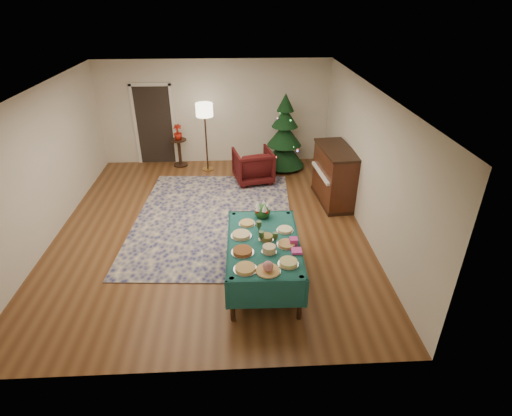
{
  "coord_description": "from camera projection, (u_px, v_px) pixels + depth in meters",
  "views": [
    {
      "loc": [
        0.54,
        -6.93,
        4.21
      ],
      "look_at": [
        0.85,
        -1.05,
        0.97
      ],
      "focal_mm": 28.0,
      "sensor_mm": 36.0,
      "label": 1
    }
  ],
  "objects": [
    {
      "name": "goblet_0",
      "position": [
        259.0,
        226.0,
        6.43
      ],
      "size": [
        0.08,
        0.08,
        0.18
      ],
      "color": "#2D471E",
      "rests_on": "buffet_table"
    },
    {
      "name": "platter_6",
      "position": [
        241.0,
        235.0,
        6.32
      ],
      "size": [
        0.33,
        0.33,
        0.05
      ],
      "color": "silver",
      "rests_on": "buffet_table"
    },
    {
      "name": "platter_0",
      "position": [
        245.0,
        268.0,
        5.57
      ],
      "size": [
        0.34,
        0.34,
        0.05
      ],
      "color": "silver",
      "rests_on": "buffet_table"
    },
    {
      "name": "platter_8",
      "position": [
        285.0,
        230.0,
        6.46
      ],
      "size": [
        0.28,
        0.28,
        0.04
      ],
      "color": "silver",
      "rests_on": "buffet_table"
    },
    {
      "name": "christmas_tree",
      "position": [
        284.0,
        136.0,
        10.26
      ],
      "size": [
        1.25,
        1.25,
        1.97
      ],
      "color": "black",
      "rests_on": "ground"
    },
    {
      "name": "gift_box",
      "position": [
        294.0,
        241.0,
        6.11
      ],
      "size": [
        0.12,
        0.12,
        0.1
      ],
      "primitive_type": "cube",
      "rotation": [
        0.0,
        0.0,
        -0.02
      ],
      "color": "#D0398E",
      "rests_on": "buffet_table"
    },
    {
      "name": "goblet_2",
      "position": [
        261.0,
        236.0,
        6.16
      ],
      "size": [
        0.08,
        0.08,
        0.18
      ],
      "color": "#2D471E",
      "rests_on": "buffet_table"
    },
    {
      "name": "doorway",
      "position": [
        154.0,
        123.0,
        10.51
      ],
      "size": [
        1.08,
        0.04,
        2.16
      ],
      "color": "black",
      "rests_on": "ground"
    },
    {
      "name": "rug",
      "position": [
        214.0,
        218.0,
        8.32
      ],
      "size": [
        3.45,
        4.39,
        0.02
      ],
      "primitive_type": "cube",
      "rotation": [
        0.0,
        0.0,
        -0.06
      ],
      "color": "#161954",
      "rests_on": "ground"
    },
    {
      "name": "platter_7",
      "position": [
        266.0,
        237.0,
        6.24
      ],
      "size": [
        0.24,
        0.24,
        0.07
      ],
      "color": "silver",
      "rests_on": "buffet_table"
    },
    {
      "name": "floor_lamp",
      "position": [
        205.0,
        114.0,
        9.86
      ],
      "size": [
        0.43,
        0.43,
        1.75
      ],
      "color": "#A57F3F",
      "rests_on": "ground"
    },
    {
      "name": "potted_plant",
      "position": [
        178.0,
        135.0,
        10.42
      ],
      "size": [
        0.22,
        0.4,
        0.22
      ],
      "primitive_type": "imported",
      "color": "#9E180B",
      "rests_on": "side_table"
    },
    {
      "name": "platter_4",
      "position": [
        269.0,
        249.0,
        5.93
      ],
      "size": [
        0.23,
        0.23,
        0.1
      ],
      "color": "silver",
      "rests_on": "buffet_table"
    },
    {
      "name": "goblet_1",
      "position": [
        275.0,
        237.0,
        6.13
      ],
      "size": [
        0.08,
        0.08,
        0.18
      ],
      "color": "#2D471E",
      "rests_on": "buffet_table"
    },
    {
      "name": "centerpiece",
      "position": [
        262.0,
        210.0,
        6.8
      ],
      "size": [
        0.27,
        0.28,
        0.32
      ],
      "color": "#1E4C1E",
      "rests_on": "buffet_table"
    },
    {
      "name": "room_shell",
      "position": [
        208.0,
        164.0,
        7.42
      ],
      "size": [
        7.0,
        7.0,
        7.0
      ],
      "color": "#593319",
      "rests_on": "ground"
    },
    {
      "name": "piano",
      "position": [
        335.0,
        176.0,
        8.74
      ],
      "size": [
        0.78,
        1.49,
        1.24
      ],
      "color": "black",
      "rests_on": "ground"
    },
    {
      "name": "platter_9",
      "position": [
        247.0,
        223.0,
        6.64
      ],
      "size": [
        0.28,
        0.28,
        0.04
      ],
      "color": "silver",
      "rests_on": "buffet_table"
    },
    {
      "name": "napkin_stack",
      "position": [
        297.0,
        251.0,
        5.94
      ],
      "size": [
        0.16,
        0.16,
        0.04
      ],
      "primitive_type": "cube",
      "rotation": [
        0.0,
        0.0,
        -0.02
      ],
      "color": "#F042AC",
      "rests_on": "buffet_table"
    },
    {
      "name": "buffet_table",
      "position": [
        263.0,
        249.0,
        6.27
      ],
      "size": [
        1.19,
        1.98,
        0.76
      ],
      "color": "black",
      "rests_on": "ground"
    },
    {
      "name": "platter_5",
      "position": [
        287.0,
        244.0,
        6.1
      ],
      "size": [
        0.31,
        0.31,
        0.04
      ],
      "color": "silver",
      "rests_on": "buffet_table"
    },
    {
      "name": "platter_3",
      "position": [
        243.0,
        251.0,
        5.93
      ],
      "size": [
        0.34,
        0.34,
        0.05
      ],
      "color": "silver",
      "rests_on": "buffet_table"
    },
    {
      "name": "platter_1",
      "position": [
        268.0,
        268.0,
        5.51
      ],
      "size": [
        0.35,
        0.35,
        0.16
      ],
      "color": "silver",
      "rests_on": "buffet_table"
    },
    {
      "name": "side_table",
      "position": [
        180.0,
        153.0,
        10.65
      ],
      "size": [
        0.41,
        0.41,
        0.74
      ],
      "color": "black",
      "rests_on": "ground"
    },
    {
      "name": "platter_2",
      "position": [
        288.0,
        263.0,
        5.67
      ],
      "size": [
        0.3,
        0.3,
        0.06
      ],
      "color": "silver",
      "rests_on": "buffet_table"
    },
    {
      "name": "armchair",
      "position": [
        253.0,
        164.0,
        9.73
      ],
      "size": [
        1.03,
        0.98,
        0.9
      ],
      "primitive_type": "imported",
      "rotation": [
        0.0,
        0.0,
        3.35
      ],
      "color": "#3E0D0D",
      "rests_on": "ground"
    }
  ]
}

